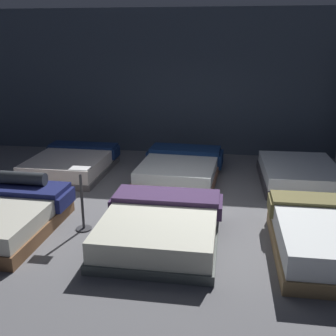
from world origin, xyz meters
TOP-DOWN VIEW (x-y plane):
  - ground_plane at (0.00, 0.00)m, footprint 18.00×18.00m
  - showroom_back_wall at (0.00, 3.76)m, footprint 18.00×0.06m
  - bed_0 at (-2.36, -1.07)m, footprint 1.59×2.01m
  - bed_1 at (0.04, -1.05)m, footprint 1.73×1.98m
  - bed_2 at (2.43, -1.12)m, footprint 1.66×2.02m
  - bed_3 at (-2.39, 1.77)m, footprint 1.64×2.12m
  - bed_4 at (-0.01, 1.85)m, footprint 1.74×2.24m
  - bed_5 at (2.41, 1.74)m, footprint 1.55×2.03m
  - price_sign at (-1.19, -0.84)m, footprint 0.28×0.24m

SIDE VIEW (x-z plane):
  - ground_plane at x=0.00m, z-range -0.02..0.00m
  - bed_5 at x=2.41m, z-range 0.00..0.40m
  - bed_4 at x=-0.01m, z-range -0.03..0.44m
  - bed_3 at x=-2.39m, z-range -0.02..0.43m
  - bed_1 at x=0.04m, z-range -0.03..0.48m
  - bed_0 at x=-2.36m, z-range -0.12..0.61m
  - bed_2 at x=2.43m, z-range -0.02..0.53m
  - price_sign at x=-1.19m, z-range -0.11..0.88m
  - showroom_back_wall at x=0.00m, z-range 0.00..3.50m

